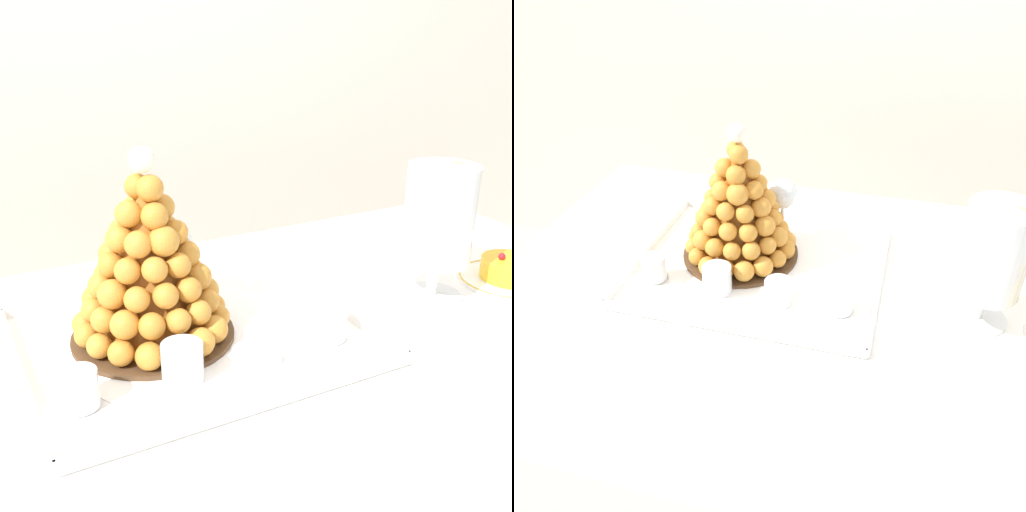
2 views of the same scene
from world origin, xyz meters
TOP-DOWN VIEW (x-y plane):
  - backdrop_wall at (0.00, 1.20)m, footprint 4.80×0.10m
  - buffet_table at (0.00, 0.00)m, footprint 1.47×0.97m
  - serving_tray at (-0.17, 0.07)m, footprint 0.53×0.44m
  - croquembouche at (-0.23, 0.10)m, footprint 0.26×0.26m
  - dessert_cup_left at (-0.37, -0.03)m, footprint 0.05×0.05m
  - dessert_cup_mid_left at (-0.23, -0.04)m, footprint 0.06×0.06m
  - dessert_cup_centre at (-0.10, -0.04)m, footprint 0.06×0.06m
  - dessert_cup_mid_right at (0.02, -0.03)m, footprint 0.06×0.06m
  - macaron_goblet at (0.29, 0.02)m, footprint 0.12×0.12m
  - fruit_tart_plate at (0.47, -0.00)m, footprint 0.20×0.20m
  - wine_glass at (-0.15, 0.19)m, footprint 0.07×0.07m

SIDE VIEW (x-z plane):
  - buffet_table at x=0.00m, z-range 0.28..1.05m
  - serving_tray at x=-0.17m, z-range 0.77..0.79m
  - fruit_tart_plate at x=0.47m, z-range 0.76..0.82m
  - dessert_cup_centre at x=-0.10m, z-range 0.78..0.83m
  - dessert_cup_left at x=-0.37m, z-range 0.78..0.83m
  - dessert_cup_mid_right at x=0.02m, z-range 0.78..0.84m
  - dessert_cup_mid_left at x=-0.23m, z-range 0.78..0.84m
  - wine_glass at x=-0.15m, z-range 0.82..0.98m
  - croquembouche at x=-0.23m, z-range 0.75..1.06m
  - macaron_goblet at x=0.29m, z-range 0.80..1.06m
  - backdrop_wall at x=0.00m, z-range 0.00..2.50m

